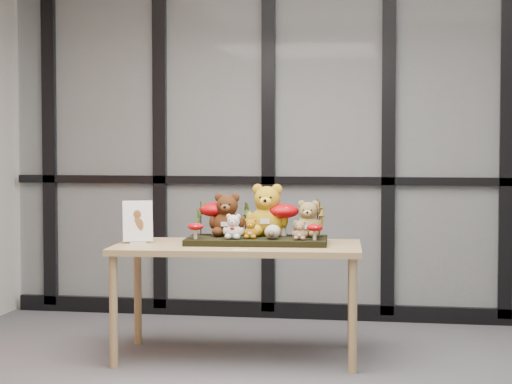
% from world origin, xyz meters
% --- Properties ---
extents(room_shell, '(5.00, 5.00, 5.00)m').
position_xyz_m(room_shell, '(0.00, 0.00, 1.68)').
color(room_shell, beige).
rests_on(room_shell, floor).
extents(glass_partition, '(4.90, 0.06, 2.78)m').
position_xyz_m(glass_partition, '(-0.00, 2.47, 1.42)').
color(glass_partition, '#2D383F').
rests_on(glass_partition, floor).
extents(display_table, '(1.56, 0.87, 0.71)m').
position_xyz_m(display_table, '(-0.43, 1.12, 0.64)').
color(display_table, tan).
rests_on(display_table, floor).
extents(diorama_tray, '(0.90, 0.50, 0.04)m').
position_xyz_m(diorama_tray, '(-0.32, 1.19, 0.73)').
color(diorama_tray, black).
rests_on(diorama_tray, display_table).
extents(bear_pooh_yellow, '(0.29, 0.27, 0.36)m').
position_xyz_m(bear_pooh_yellow, '(-0.27, 1.31, 0.92)').
color(bear_pooh_yellow, '#C09517').
rests_on(bear_pooh_yellow, diorama_tray).
extents(bear_brown_medium, '(0.24, 0.22, 0.30)m').
position_xyz_m(bear_brown_medium, '(-0.52, 1.24, 0.89)').
color(bear_brown_medium, '#3F1F0D').
rests_on(bear_brown_medium, diorama_tray).
extents(bear_tan_back, '(0.21, 0.19, 0.25)m').
position_xyz_m(bear_tan_back, '(-0.01, 1.27, 0.87)').
color(bear_tan_back, olive).
rests_on(bear_tan_back, diorama_tray).
extents(bear_small_yellow, '(0.11, 0.10, 0.14)m').
position_xyz_m(bear_small_yellow, '(-0.35, 1.11, 0.81)').
color(bear_small_yellow, '#AB6F0D').
rests_on(bear_small_yellow, diorama_tray).
extents(bear_white_bow, '(0.14, 0.13, 0.17)m').
position_xyz_m(bear_white_bow, '(-0.45, 1.07, 0.83)').
color(bear_white_bow, silver).
rests_on(bear_white_bow, diorama_tray).
extents(bear_beige_small, '(0.10, 0.10, 0.13)m').
position_xyz_m(bear_beige_small, '(-0.04, 1.09, 0.81)').
color(bear_beige_small, '#987352').
rests_on(bear_beige_small, diorama_tray).
extents(plush_cream_hedgehog, '(0.08, 0.07, 0.10)m').
position_xyz_m(plush_cream_hedgehog, '(-0.21, 1.11, 0.79)').
color(plush_cream_hedgehog, beige).
rests_on(plush_cream_hedgehog, diorama_tray).
extents(mushroom_back_left, '(0.21, 0.21, 0.23)m').
position_xyz_m(mushroom_back_left, '(-0.61, 1.31, 0.86)').
color(mushroom_back_left, '#A3050B').
rests_on(mushroom_back_left, diorama_tray).
extents(mushroom_back_right, '(0.20, 0.20, 0.22)m').
position_xyz_m(mushroom_back_right, '(-0.17, 1.32, 0.86)').
color(mushroom_back_right, '#A3050B').
rests_on(mushroom_back_right, diorama_tray).
extents(mushroom_front_left, '(0.10, 0.10, 0.11)m').
position_xyz_m(mushroom_front_left, '(-0.68, 1.03, 0.80)').
color(mushroom_front_left, '#A3050B').
rests_on(mushroom_front_left, diorama_tray).
extents(mushroom_front_right, '(0.10, 0.10, 0.11)m').
position_xyz_m(mushroom_front_right, '(0.05, 1.10, 0.80)').
color(mushroom_front_right, '#A3050B').
rests_on(mushroom_front_right, diorama_tray).
extents(sprig_green_far_left, '(0.05, 0.05, 0.22)m').
position_xyz_m(sprig_green_far_left, '(-0.70, 1.27, 0.85)').
color(sprig_green_far_left, '#163C0D').
rests_on(sprig_green_far_left, diorama_tray).
extents(sprig_green_mid_left, '(0.05, 0.05, 0.24)m').
position_xyz_m(sprig_green_mid_left, '(-0.57, 1.33, 0.86)').
color(sprig_green_mid_left, '#163C0D').
rests_on(sprig_green_mid_left, diorama_tray).
extents(sprig_dry_far_right, '(0.05, 0.05, 0.23)m').
position_xyz_m(sprig_dry_far_right, '(0.04, 1.31, 0.86)').
color(sprig_dry_far_right, brown).
rests_on(sprig_dry_far_right, diorama_tray).
extents(sprig_dry_mid_right, '(0.05, 0.05, 0.23)m').
position_xyz_m(sprig_dry_mid_right, '(0.07, 1.20, 0.86)').
color(sprig_dry_mid_right, brown).
rests_on(sprig_dry_mid_right, diorama_tray).
extents(sprig_green_centre, '(0.05, 0.05, 0.21)m').
position_xyz_m(sprig_green_centre, '(-0.42, 1.35, 0.85)').
color(sprig_green_centre, '#163C0D').
rests_on(sprig_green_centre, diorama_tray).
extents(sign_holder, '(0.19, 0.12, 0.26)m').
position_xyz_m(sign_holder, '(-1.06, 1.09, 0.83)').
color(sign_holder, silver).
rests_on(sign_holder, display_table).
extents(label_card, '(0.08, 0.03, 0.00)m').
position_xyz_m(label_card, '(-0.36, 0.83, 0.71)').
color(label_card, white).
rests_on(label_card, display_table).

